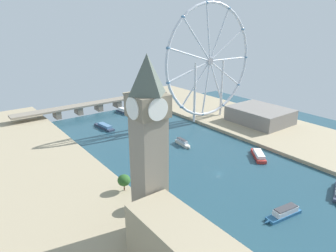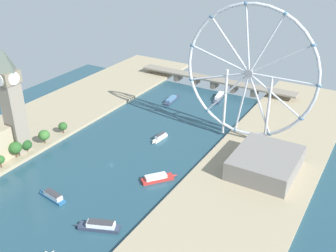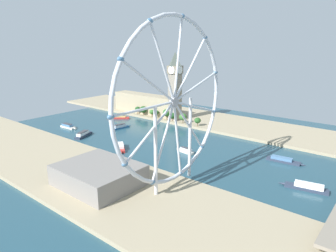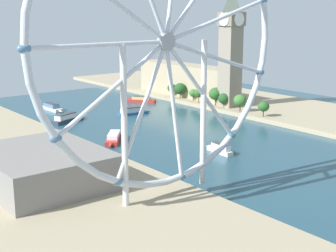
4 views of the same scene
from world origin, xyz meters
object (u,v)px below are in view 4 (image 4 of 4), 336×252
at_px(tour_boat_0, 132,111).
at_px(tour_boat_7, 139,100).
at_px(ferris_wheel, 166,43).
at_px(riverside_hall, 42,167).
at_px(parliament_block, 186,80).
at_px(tour_boat_4, 67,118).
at_px(tour_boat_5, 52,107).
at_px(clock_tower, 231,46).
at_px(tour_boat_6, 219,149).
at_px(tour_boat_3, 114,138).

relative_size(tour_boat_0, tour_boat_7, 0.99).
distance_m(ferris_wheel, tour_boat_7, 235.52).
height_order(ferris_wheel, riverside_hall, ferris_wheel).
xyz_separation_m(parliament_block, tour_boat_7, (43.68, -10.14, -14.55)).
distance_m(tour_boat_4, tour_boat_7, 89.44).
bearing_deg(tour_boat_0, parliament_block, 28.33).
bearing_deg(riverside_hall, parliament_block, -145.19).
bearing_deg(tour_boat_5, ferris_wheel, -15.41).
xyz_separation_m(clock_tower, tour_boat_7, (36.07, -71.85, -47.83)).
distance_m(clock_tower, tour_boat_7, 93.54).
bearing_deg(tour_boat_6, parliament_block, -28.72).
xyz_separation_m(tour_boat_4, tour_boat_7, (-83.83, -31.16, -0.49)).
bearing_deg(tour_boat_4, tour_boat_0, -31.75).
bearing_deg(tour_boat_7, tour_boat_4, 72.92).
xyz_separation_m(parliament_block, tour_boat_0, (77.54, 29.04, -14.23)).
distance_m(ferris_wheel, tour_boat_0, 186.73).
relative_size(riverside_hall, tour_boat_4, 1.85).
distance_m(tour_boat_0, tour_boat_7, 51.79).
bearing_deg(tour_boat_6, ferris_wheel, 124.75).
relative_size(clock_tower, tour_boat_3, 3.51).
relative_size(tour_boat_3, tour_boat_5, 0.91).
bearing_deg(tour_boat_5, tour_boat_4, -14.78).
bearing_deg(tour_boat_4, tour_boat_6, -99.10).
xyz_separation_m(tour_boat_4, tour_boat_5, (-9.80, -45.41, -0.31)).
height_order(tour_boat_4, tour_boat_7, tour_boat_4).
bearing_deg(tour_boat_0, tour_boat_7, 56.96).
distance_m(parliament_block, riverside_hall, 243.08).
bearing_deg(tour_boat_6, tour_boat_5, 12.12).
relative_size(clock_tower, tour_boat_7, 3.20).
bearing_deg(parliament_block, tour_boat_7, -13.07).
height_order(clock_tower, tour_boat_4, clock_tower).
relative_size(ferris_wheel, tour_boat_5, 4.28).
distance_m(parliament_block, ferris_wheel, 250.06).
bearing_deg(tour_boat_7, ferris_wheel, 110.34).
distance_m(tour_boat_0, tour_boat_4, 50.61).
bearing_deg(ferris_wheel, parliament_block, -132.14).
xyz_separation_m(clock_tower, riverside_hall, (191.90, 77.02, -39.29)).
xyz_separation_m(parliament_block, ferris_wheel, (164.62, 181.93, 48.30)).
bearing_deg(riverside_hall, tour_boat_0, -138.04).
bearing_deg(tour_boat_0, ferris_wheel, -111.87).
xyz_separation_m(clock_tower, parliament_block, (-7.61, -61.71, -33.28)).
relative_size(parliament_block, tour_boat_4, 3.43).
bearing_deg(riverside_hall, ferris_wheel, 128.93).
bearing_deg(tour_boat_0, riverside_hall, -130.24).
xyz_separation_m(riverside_hall, tour_boat_4, (-72.00, -117.71, -8.05)).
distance_m(tour_boat_0, tour_boat_3, 79.21).
xyz_separation_m(tour_boat_0, tour_boat_6, (20.30, 115.35, -0.12)).
height_order(clock_tower, tour_boat_0, clock_tower).
height_order(tour_boat_0, tour_boat_5, tour_boat_0).
xyz_separation_m(clock_tower, tour_boat_3, (123.37, 25.79, -47.74)).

